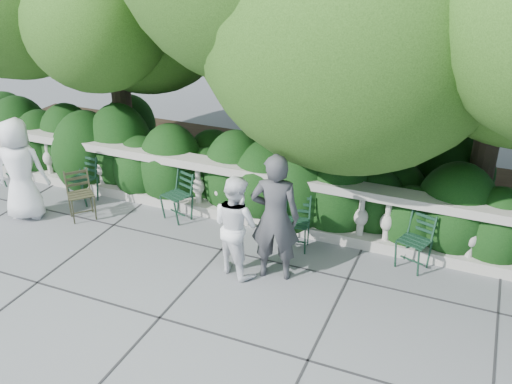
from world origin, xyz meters
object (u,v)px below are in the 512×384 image
at_px(chair_b, 79,205).
at_px(chair_d, 406,271).
at_px(chair_c, 172,222).
at_px(chair_a, 3,184).
at_px(chair_weathered, 86,222).
at_px(chair_e, 293,253).
at_px(person_businessman, 20,169).
at_px(person_casual_man, 236,225).
at_px(person_woman_grey, 275,218).

height_order(chair_b, chair_d, same).
bearing_deg(chair_c, chair_a, -160.95).
bearing_deg(chair_b, chair_d, 6.59).
distance_m(chair_b, chair_weathered, 0.69).
relative_size(chair_a, chair_e, 1.00).
distance_m(chair_d, person_businessman, 6.37).
bearing_deg(chair_weathered, chair_a, 116.81).
bearing_deg(chair_d, chair_a, -161.22).
bearing_deg(chair_c, chair_e, 16.71).
xyz_separation_m(chair_e, person_casual_man, (-0.59, -0.77, 0.75)).
height_order(chair_c, person_woman_grey, person_woman_grey).
distance_m(chair_a, person_woman_grey, 6.07).
distance_m(chair_e, chair_weathered, 3.58).
distance_m(chair_d, person_casual_man, 2.57).
xyz_separation_m(chair_weathered, person_woman_grey, (3.51, -0.23, 0.94)).
height_order(chair_d, person_businessman, person_businessman).
bearing_deg(chair_d, chair_c, -160.56).
relative_size(chair_c, chair_e, 1.00).
height_order(chair_a, chair_e, same).
height_order(chair_c, chair_e, same).
relative_size(chair_d, person_casual_man, 0.56).
height_order(chair_a, person_woman_grey, person_woman_grey).
distance_m(person_woman_grey, person_casual_man, 0.59).
bearing_deg(chair_a, chair_c, 25.12).
bearing_deg(chair_d, person_woman_grey, -135.51).
xyz_separation_m(chair_e, person_businessman, (-4.57, -0.66, 0.88)).
height_order(chair_d, chair_e, same).
height_order(chair_a, chair_c, same).
xyz_separation_m(person_businessman, person_casual_man, (3.98, -0.12, -0.13)).
bearing_deg(person_businessman, person_casual_man, 157.38).
bearing_deg(person_casual_man, chair_a, 13.71).
relative_size(chair_d, chair_weathered, 1.00).
relative_size(chair_d, chair_e, 1.00).
distance_m(chair_weathered, person_woman_grey, 3.64).
xyz_separation_m(chair_b, chair_weathered, (0.51, -0.47, 0.00)).
relative_size(chair_b, chair_d, 1.00).
relative_size(chair_c, person_businessman, 0.48).
distance_m(chair_b, person_woman_grey, 4.18).
xyz_separation_m(chair_a, chair_weathered, (2.43, -0.61, 0.00)).
relative_size(chair_b, chair_weathered, 1.00).
xyz_separation_m(person_woman_grey, person_casual_man, (-0.54, -0.10, -0.19)).
bearing_deg(chair_d, chair_b, -159.82).
distance_m(chair_b, chair_c, 1.85).
bearing_deg(person_casual_man, chair_d, -134.05).
relative_size(chair_d, person_woman_grey, 0.45).
height_order(person_businessman, person_casual_man, person_businessman).
relative_size(chair_e, person_casual_man, 0.56).
relative_size(chair_a, chair_weathered, 1.00).
xyz_separation_m(chair_b, person_woman_grey, (4.01, -0.70, 0.94)).
bearing_deg(person_woman_grey, chair_weathered, -16.97).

